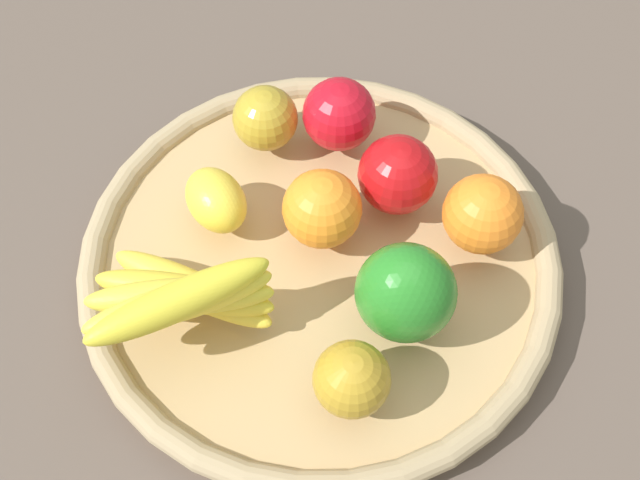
{
  "coord_description": "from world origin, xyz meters",
  "views": [
    {
      "loc": [
        -0.41,
        -0.03,
        0.7
      ],
      "look_at": [
        0.0,
        0.0,
        0.06
      ],
      "focal_mm": 46.83,
      "sensor_mm": 36.0,
      "label": 1
    }
  ],
  "objects_px": {
    "bell_pepper": "(406,293)",
    "lemon_0": "(216,200)",
    "banana_bunch": "(183,296)",
    "apple_1": "(352,379)",
    "orange_1": "(483,214)",
    "orange_0": "(322,209)",
    "apple_2": "(398,175)",
    "apple_3": "(265,118)",
    "apple_0": "(339,114)"
  },
  "relations": [
    {
      "from": "orange_0",
      "to": "apple_2",
      "type": "xyz_separation_m",
      "value": [
        0.04,
        -0.07,
        0.0
      ]
    },
    {
      "from": "apple_2",
      "to": "bell_pepper",
      "type": "bearing_deg",
      "value": -175.57
    },
    {
      "from": "orange_0",
      "to": "apple_2",
      "type": "distance_m",
      "value": 0.08
    },
    {
      "from": "orange_1",
      "to": "apple_3",
      "type": "distance_m",
      "value": 0.23
    },
    {
      "from": "apple_2",
      "to": "lemon_0",
      "type": "relative_size",
      "value": 1.06
    },
    {
      "from": "orange_1",
      "to": "bell_pepper",
      "type": "bearing_deg",
      "value": 144.26
    },
    {
      "from": "banana_bunch",
      "to": "apple_3",
      "type": "bearing_deg",
      "value": -11.83
    },
    {
      "from": "bell_pepper",
      "to": "lemon_0",
      "type": "bearing_deg",
      "value": -22.12
    },
    {
      "from": "apple_0",
      "to": "lemon_0",
      "type": "height_order",
      "value": "apple_0"
    },
    {
      "from": "apple_2",
      "to": "apple_0",
      "type": "distance_m",
      "value": 0.09
    },
    {
      "from": "banana_bunch",
      "to": "orange_1",
      "type": "bearing_deg",
      "value": -66.51
    },
    {
      "from": "orange_0",
      "to": "apple_2",
      "type": "bearing_deg",
      "value": -56.78
    },
    {
      "from": "orange_1",
      "to": "apple_3",
      "type": "xyz_separation_m",
      "value": [
        0.1,
        0.21,
        -0.0
      ]
    },
    {
      "from": "apple_2",
      "to": "apple_3",
      "type": "xyz_separation_m",
      "value": [
        0.06,
        0.13,
        -0.01
      ]
    },
    {
      "from": "apple_0",
      "to": "apple_1",
      "type": "distance_m",
      "value": 0.28
    },
    {
      "from": "apple_0",
      "to": "bell_pepper",
      "type": "bearing_deg",
      "value": -160.87
    },
    {
      "from": "lemon_0",
      "to": "apple_2",
      "type": "bearing_deg",
      "value": -78.09
    },
    {
      "from": "apple_0",
      "to": "apple_3",
      "type": "height_order",
      "value": "apple_0"
    },
    {
      "from": "bell_pepper",
      "to": "apple_3",
      "type": "bearing_deg",
      "value": -47.23
    },
    {
      "from": "apple_0",
      "to": "apple_3",
      "type": "bearing_deg",
      "value": 96.17
    },
    {
      "from": "lemon_0",
      "to": "orange_1",
      "type": "bearing_deg",
      "value": -90.53
    },
    {
      "from": "lemon_0",
      "to": "apple_3",
      "type": "bearing_deg",
      "value": -19.7
    },
    {
      "from": "orange_1",
      "to": "apple_3",
      "type": "bearing_deg",
      "value": 64.66
    },
    {
      "from": "apple_3",
      "to": "apple_1",
      "type": "relative_size",
      "value": 1.01
    },
    {
      "from": "apple_0",
      "to": "apple_3",
      "type": "relative_size",
      "value": 1.12
    },
    {
      "from": "orange_1",
      "to": "lemon_0",
      "type": "xyz_separation_m",
      "value": [
        0.0,
        0.25,
        -0.01
      ]
    },
    {
      "from": "bell_pepper",
      "to": "apple_3",
      "type": "xyz_separation_m",
      "value": [
        0.19,
        0.14,
        -0.02
      ]
    },
    {
      "from": "banana_bunch",
      "to": "orange_1",
      "type": "distance_m",
      "value": 0.28
    },
    {
      "from": "orange_0",
      "to": "apple_3",
      "type": "relative_size",
      "value": 1.13
    },
    {
      "from": "bell_pepper",
      "to": "orange_0",
      "type": "relative_size",
      "value": 1.35
    },
    {
      "from": "orange_1",
      "to": "apple_1",
      "type": "height_order",
      "value": "orange_1"
    },
    {
      "from": "orange_1",
      "to": "apple_0",
      "type": "xyz_separation_m",
      "value": [
        0.11,
        0.14,
        -0.0
      ]
    },
    {
      "from": "apple_2",
      "to": "apple_3",
      "type": "relative_size",
      "value": 1.16
    },
    {
      "from": "orange_1",
      "to": "apple_3",
      "type": "height_order",
      "value": "orange_1"
    },
    {
      "from": "apple_2",
      "to": "apple_1",
      "type": "xyz_separation_m",
      "value": [
        -0.21,
        0.03,
        -0.01
      ]
    },
    {
      "from": "banana_bunch",
      "to": "orange_1",
      "type": "xyz_separation_m",
      "value": [
        0.11,
        -0.25,
        -0.01
      ]
    },
    {
      "from": "apple_2",
      "to": "apple_3",
      "type": "distance_m",
      "value": 0.15
    },
    {
      "from": "orange_0",
      "to": "orange_1",
      "type": "relative_size",
      "value": 1.0
    },
    {
      "from": "orange_0",
      "to": "orange_1",
      "type": "bearing_deg",
      "value": -87.51
    },
    {
      "from": "orange_0",
      "to": "apple_0",
      "type": "height_order",
      "value": "same"
    },
    {
      "from": "bell_pepper",
      "to": "orange_1",
      "type": "bearing_deg",
      "value": -119.22
    },
    {
      "from": "orange_0",
      "to": "apple_0",
      "type": "bearing_deg",
      "value": -3.57
    },
    {
      "from": "banana_bunch",
      "to": "lemon_0",
      "type": "height_order",
      "value": "banana_bunch"
    },
    {
      "from": "apple_2",
      "to": "apple_3",
      "type": "bearing_deg",
      "value": 64.82
    },
    {
      "from": "bell_pepper",
      "to": "banana_bunch",
      "type": "height_order",
      "value": "bell_pepper"
    },
    {
      "from": "bell_pepper",
      "to": "lemon_0",
      "type": "xyz_separation_m",
      "value": [
        0.1,
        0.18,
        -0.02
      ]
    },
    {
      "from": "bell_pepper",
      "to": "apple_1",
      "type": "height_order",
      "value": "bell_pepper"
    },
    {
      "from": "lemon_0",
      "to": "apple_1",
      "type": "relative_size",
      "value": 1.1
    },
    {
      "from": "apple_0",
      "to": "lemon_0",
      "type": "bearing_deg",
      "value": 134.46
    },
    {
      "from": "bell_pepper",
      "to": "apple_0",
      "type": "xyz_separation_m",
      "value": [
        0.2,
        0.07,
        -0.01
      ]
    }
  ]
}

